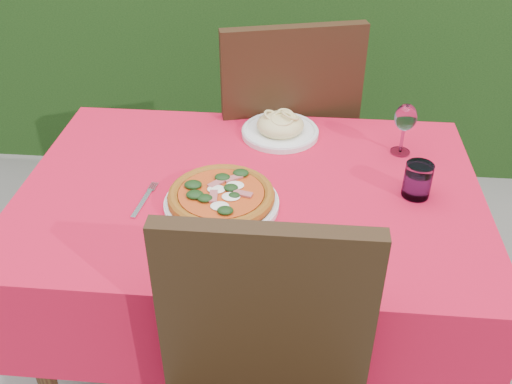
# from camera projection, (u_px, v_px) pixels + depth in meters

# --- Properties ---
(ground) EXTENTS (60.00, 60.00, 0.00)m
(ground) POSITION_uv_depth(u_px,v_px,m) (252.00, 363.00, 1.99)
(ground) COLOR slate
(ground) RESTS_ON ground
(dining_table) EXTENTS (1.26, 0.86, 0.75)m
(dining_table) POSITION_uv_depth(u_px,v_px,m) (251.00, 230.00, 1.65)
(dining_table) COLOR #422D15
(dining_table) RESTS_ON ground
(chair_far) EXTENTS (0.58, 0.58, 1.04)m
(chair_far) POSITION_uv_depth(u_px,v_px,m) (283.00, 134.00, 2.11)
(chair_far) COLOR black
(chair_far) RESTS_ON ground
(pizza_plate) EXTENTS (0.36, 0.36, 0.06)m
(pizza_plate) POSITION_uv_depth(u_px,v_px,m) (221.00, 198.00, 1.48)
(pizza_plate) COLOR silver
(pizza_plate) RESTS_ON dining_table
(pasta_plate) EXTENTS (0.24, 0.24, 0.07)m
(pasta_plate) POSITION_uv_depth(u_px,v_px,m) (280.00, 128.00, 1.79)
(pasta_plate) COLOR white
(pasta_plate) RESTS_ON dining_table
(water_glass) EXTENTS (0.07, 0.07, 0.10)m
(water_glass) POSITION_uv_depth(u_px,v_px,m) (417.00, 182.00, 1.51)
(water_glass) COLOR silver
(water_glass) RESTS_ON dining_table
(wine_glass) EXTENTS (0.07, 0.07, 0.16)m
(wine_glass) POSITION_uv_depth(u_px,v_px,m) (405.00, 120.00, 1.65)
(wine_glass) COLOR silver
(wine_glass) RESTS_ON dining_table
(fork) EXTENTS (0.04, 0.18, 0.00)m
(fork) POSITION_uv_depth(u_px,v_px,m) (142.00, 203.00, 1.50)
(fork) COLOR silver
(fork) RESTS_ON dining_table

